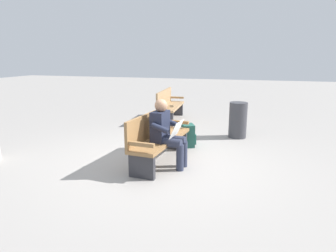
{
  "coord_description": "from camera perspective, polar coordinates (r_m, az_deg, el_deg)",
  "views": [
    {
      "loc": [
        4.93,
        1.6,
        1.89
      ],
      "look_at": [
        0.09,
        0.15,
        0.7
      ],
      "focal_mm": 32.14,
      "sensor_mm": 36.0,
      "label": 1
    }
  ],
  "objects": [
    {
      "name": "ground_plane",
      "position": [
        5.52,
        -1.24,
        -6.79
      ],
      "size": [
        40.0,
        40.0,
        0.0
      ],
      "primitive_type": "plane",
      "color": "gray"
    },
    {
      "name": "bench_near",
      "position": [
        5.41,
        -1.95,
        -2.12
      ],
      "size": [
        1.83,
        0.63,
        0.9
      ],
      "rotation": [
        0.0,
        0.0,
        -0.08
      ],
      "color": "olive",
      "rests_on": "ground"
    },
    {
      "name": "person_seated",
      "position": [
        5.12,
        -0.34,
        -1.02
      ],
      "size": [
        0.59,
        0.6,
        1.18
      ],
      "rotation": [
        0.0,
        0.0,
        -0.08
      ],
      "color": "#1E2338",
      "rests_on": "ground"
    },
    {
      "name": "backpack",
      "position": [
        6.38,
        3.85,
        -1.82
      ],
      "size": [
        0.39,
        0.37,
        0.48
      ],
      "rotation": [
        0.0,
        0.0,
        0.43
      ],
      "color": "#1E4C42",
      "rests_on": "ground"
    },
    {
      "name": "bench_far",
      "position": [
        8.95,
        0.18,
        4.02
      ],
      "size": [
        1.83,
        0.62,
        0.9
      ],
      "rotation": [
        0.0,
        0.0,
        0.08
      ],
      "color": "#9E7A51",
      "rests_on": "ground"
    },
    {
      "name": "trash_bin",
      "position": [
        7.23,
        13.11,
        1.11
      ],
      "size": [
        0.42,
        0.42,
        0.83
      ],
      "primitive_type": "cylinder",
      "color": "#38383D",
      "rests_on": "ground"
    }
  ]
}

